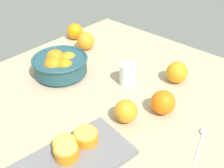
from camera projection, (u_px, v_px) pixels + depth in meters
The scene contains 13 objects.
ground_plane at pixel (111, 96), 104.92cm from camera, with size 111.80×108.00×3.00cm, color tan.
fruit_bowl at pixel (60, 64), 112.21cm from camera, with size 23.35×23.35×10.32cm.
juice_glass at pixel (128, 75), 106.94cm from camera, with size 6.87×6.87×8.88cm.
cutting_board at pixel (74, 161), 76.09cm from camera, with size 33.12×18.74×1.77cm, color slate.
orange_half_0 at pixel (86, 137), 80.27cm from camera, with size 7.52×7.52×3.53cm.
orange_half_1 at pixel (65, 145), 77.45cm from camera, with size 7.07×7.07×3.47cm.
orange_half_2 at pixel (66, 152), 75.18cm from camera, with size 7.10×7.10×3.97cm.
loose_orange_0 at pixel (86, 41), 131.58cm from camera, with size 8.68×8.68×8.68cm, color orange.
loose_orange_1 at pixel (126, 111), 89.01cm from camera, with size 7.97×7.97×7.97cm, color orange.
loose_orange_2 at pixel (177, 72), 107.98cm from camera, with size 8.77×8.77×8.77cm, color orange.
loose_orange_3 at pixel (163, 102), 92.38cm from camera, with size 8.59×8.59×8.59cm, color orange.
loose_orange_4 at pixel (75, 31), 141.36cm from camera, with size 8.29×8.29×8.29cm, color orange.
spoon at pixel (201, 138), 83.80cm from camera, with size 15.06×5.38×1.00cm.
Camera 1 is at (-61.59, -55.72, 62.78)cm, focal length 42.66 mm.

